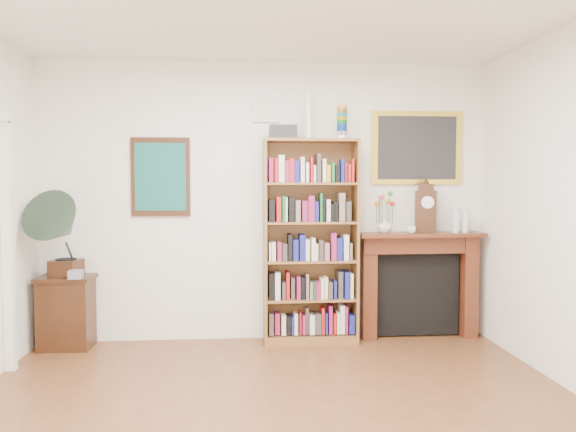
# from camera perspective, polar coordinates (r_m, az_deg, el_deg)

# --- Properties ---
(room) EXTENTS (4.51, 5.01, 2.81)m
(room) POSITION_cam_1_polar(r_m,az_deg,el_deg) (3.20, -0.37, 0.00)
(room) COLOR brown
(room) RESTS_ON ground
(teal_poster) EXTENTS (0.58, 0.04, 0.78)m
(teal_poster) POSITION_cam_1_polar(r_m,az_deg,el_deg) (5.72, -12.82, 3.89)
(teal_poster) COLOR black
(teal_poster) RESTS_ON back_wall
(small_picture) EXTENTS (0.26, 0.04, 0.30)m
(small_picture) POSITION_cam_1_polar(r_m,az_deg,el_deg) (5.72, -2.25, 11.01)
(small_picture) COLOR white
(small_picture) RESTS_ON back_wall
(gilt_painting) EXTENTS (0.95, 0.04, 0.75)m
(gilt_painting) POSITION_cam_1_polar(r_m,az_deg,el_deg) (5.95, 12.95, 6.76)
(gilt_painting) COLOR gold
(gilt_painting) RESTS_ON back_wall
(bookshelf) EXTENTS (0.93, 0.34, 2.32)m
(bookshelf) POSITION_cam_1_polar(r_m,az_deg,el_deg) (5.56, 2.29, -1.38)
(bookshelf) COLOR brown
(bookshelf) RESTS_ON floor
(side_cabinet) EXTENTS (0.52, 0.38, 0.70)m
(side_cabinet) POSITION_cam_1_polar(r_m,az_deg,el_deg) (5.87, -21.59, -9.07)
(side_cabinet) COLOR black
(side_cabinet) RESTS_ON floor
(fireplace) EXTENTS (1.30, 0.34, 1.09)m
(fireplace) POSITION_cam_1_polar(r_m,az_deg,el_deg) (5.95, 13.07, -5.95)
(fireplace) COLOR #502012
(fireplace) RESTS_ON floor
(gramophone) EXTENTS (0.61, 0.71, 0.83)m
(gramophone) POSITION_cam_1_polar(r_m,az_deg,el_deg) (5.64, -22.10, -1.19)
(gramophone) COLOR black
(gramophone) RESTS_ON side_cabinet
(cd_stack) EXTENTS (0.12, 0.12, 0.08)m
(cd_stack) POSITION_cam_1_polar(r_m,az_deg,el_deg) (5.61, -20.76, -5.57)
(cd_stack) COLOR #A2A1AC
(cd_stack) RESTS_ON side_cabinet
(mantel_clock) EXTENTS (0.24, 0.18, 0.49)m
(mantel_clock) POSITION_cam_1_polar(r_m,az_deg,el_deg) (5.87, 13.81, 0.68)
(mantel_clock) COLOR black
(mantel_clock) RESTS_ON fireplace
(flower_vase) EXTENTS (0.18, 0.18, 0.15)m
(flower_vase) POSITION_cam_1_polar(r_m,az_deg,el_deg) (5.74, 9.78, -0.93)
(flower_vase) COLOR silver
(flower_vase) RESTS_ON fireplace
(teacup) EXTENTS (0.10, 0.10, 0.07)m
(teacup) POSITION_cam_1_polar(r_m,az_deg,el_deg) (5.72, 12.42, -1.38)
(teacup) COLOR silver
(teacup) RESTS_ON fireplace
(bottle_left) EXTENTS (0.07, 0.07, 0.24)m
(bottle_left) POSITION_cam_1_polar(r_m,az_deg,el_deg) (5.94, 16.68, -0.46)
(bottle_left) COLOR silver
(bottle_left) RESTS_ON fireplace
(bottle_right) EXTENTS (0.06, 0.06, 0.20)m
(bottle_right) POSITION_cam_1_polar(r_m,az_deg,el_deg) (5.98, 17.58, -0.65)
(bottle_right) COLOR silver
(bottle_right) RESTS_ON fireplace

